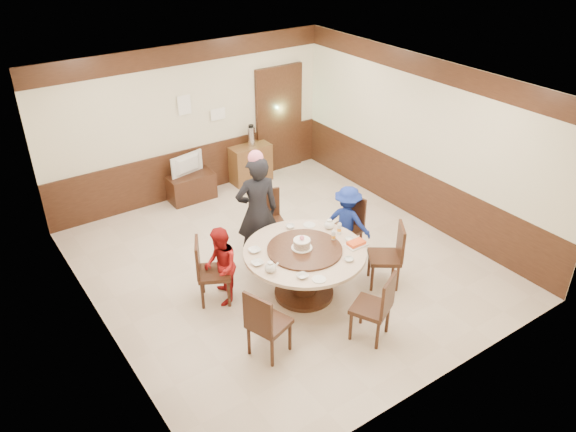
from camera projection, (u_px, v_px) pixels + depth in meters
room at (283, 202)px, 8.16m from camera, size 6.00×6.04×2.84m
banquet_table at (304, 263)px, 7.76m from camera, size 1.68×1.68×0.78m
chair_0 at (345, 237)px, 8.78m from camera, size 0.53×0.52×0.97m
chair_1 at (270, 231)px, 8.93m from camera, size 0.55×0.55×0.97m
chair_2 at (213, 282)px, 7.77m from camera, size 0.60×0.59×0.97m
chair_3 at (268, 333)px, 6.85m from camera, size 0.57×0.56×0.97m
chair_4 at (371, 317)px, 7.11m from camera, size 0.59×0.60×0.97m
chair_5 at (385, 266)px, 8.10m from camera, size 0.62×0.61×0.97m
person_standing at (257, 212)px, 8.30m from camera, size 0.74×0.58×1.78m
person_red at (221, 266)px, 7.63m from camera, size 0.61×0.68×1.14m
person_blue at (347, 222)px, 8.65m from camera, size 0.74×0.87×1.17m
birthday_cake at (302, 244)px, 7.61m from camera, size 0.29×0.29×0.20m
teapot_left at (270, 268)px, 7.18m from camera, size 0.17×0.15×0.13m
teapot_right at (329, 225)px, 8.12m from camera, size 0.17×0.15×0.13m
bowl_0 at (254, 250)px, 7.61m from camera, size 0.16×0.16×0.04m
bowl_1 at (349, 259)px, 7.42m from camera, size 0.13×0.13×0.04m
bowl_2 at (302, 276)px, 7.10m from camera, size 0.15×0.15×0.04m
bowl_3 at (349, 239)px, 7.85m from camera, size 0.13×0.13×0.04m
bowl_4 at (257, 263)px, 7.35m from camera, size 0.16×0.16×0.04m
bowl_5 at (290, 226)px, 8.16m from camera, size 0.13×0.13×0.04m
saucer_near at (319, 279)px, 7.06m from camera, size 0.18×0.18×0.01m
saucer_far at (309, 225)px, 8.22m from camera, size 0.18×0.18×0.01m
shrimp_platter at (356, 244)px, 7.74m from camera, size 0.30×0.20×0.06m
bottle_0 at (333, 236)px, 7.81m from camera, size 0.06×0.06×0.16m
bottle_1 at (339, 229)px, 7.98m from camera, size 0.06×0.06×0.16m
tv_stand at (191, 187)px, 10.42m from camera, size 0.85×0.45×0.50m
television at (189, 165)px, 10.20m from camera, size 0.69×0.23×0.39m
side_cabinet at (251, 164)px, 11.03m from camera, size 0.80×0.40×0.75m
thermos at (251, 136)px, 10.77m from camera, size 0.15×0.15×0.38m
notice_left at (184, 105)px, 9.88m from camera, size 0.25×0.00×0.35m
notice_right at (218, 114)px, 10.35m from camera, size 0.30×0.00×0.22m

